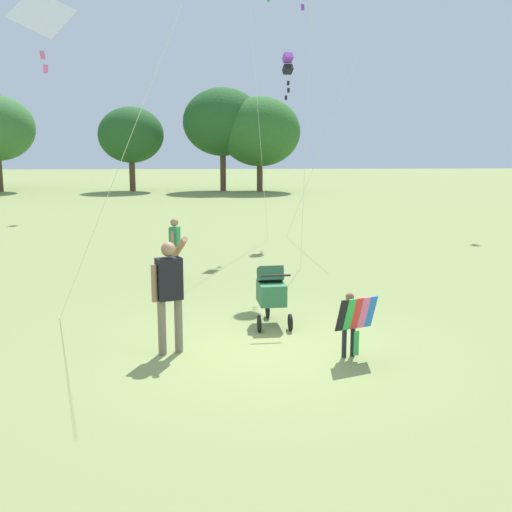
# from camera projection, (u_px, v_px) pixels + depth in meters

# --- Properties ---
(ground_plane) EXTENTS (120.00, 120.00, 0.00)m
(ground_plane) POSITION_uv_depth(u_px,v_px,m) (263.00, 350.00, 9.46)
(ground_plane) COLOR #849351
(treeline_distant) EXTENTS (26.09, 7.83, 6.86)m
(treeline_distant) POSITION_uv_depth(u_px,v_px,m) (85.00, 125.00, 38.57)
(treeline_distant) COLOR brown
(treeline_distant) RESTS_ON ground
(child_with_butterfly_kite) EXTENTS (0.63, 0.46, 0.97)m
(child_with_butterfly_kite) POSITION_uv_depth(u_px,v_px,m) (351.00, 318.00, 9.01)
(child_with_butterfly_kite) COLOR #232328
(child_with_butterfly_kite) RESTS_ON ground
(person_adult_flyer) EXTENTS (0.54, 0.64, 1.75)m
(person_adult_flyer) POSITION_uv_depth(u_px,v_px,m) (169.00, 287.00, 9.13)
(person_adult_flyer) COLOR #7F705B
(person_adult_flyer) RESTS_ON ground
(stroller) EXTENTS (0.58, 1.10, 1.03)m
(stroller) POSITION_uv_depth(u_px,v_px,m) (271.00, 290.00, 10.66)
(stroller) COLOR black
(stroller) RESTS_ON ground
(kite_adult_black) EXTENTS (2.95, 2.05, 5.59)m
(kite_adult_black) POSITION_uv_depth(u_px,v_px,m) (45.00, 22.00, 10.14)
(kite_adult_black) COLOR white
(kite_adult_black) RESTS_ON ground
(kite_orange_delta) EXTENTS (1.76, 2.94, 5.78)m
(kite_orange_delta) POSITION_uv_depth(u_px,v_px,m) (288.00, 65.00, 19.32)
(kite_orange_delta) COLOR purple
(kite_orange_delta) RESTS_ON ground
(person_sitting_far) EXTENTS (0.24, 0.44, 1.40)m
(person_sitting_far) POSITION_uv_depth(u_px,v_px,m) (175.00, 244.00, 14.05)
(person_sitting_far) COLOR #232328
(person_sitting_far) RESTS_ON ground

